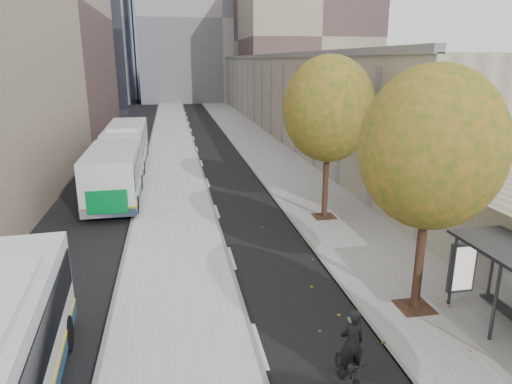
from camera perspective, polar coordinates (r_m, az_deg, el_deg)
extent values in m
cube|color=#A6A6A6|center=(34.73, -10.38, 3.19)|extent=(4.25, 150.00, 0.15)
cube|color=gray|center=(35.63, 2.61, 3.70)|extent=(4.75, 150.00, 0.08)
cube|color=gray|center=(65.88, 6.75, 12.81)|extent=(18.00, 92.00, 8.00)
cube|color=#9B958F|center=(95.67, -4.85, 20.46)|extent=(30.00, 18.00, 30.00)
cylinder|color=black|center=(15.22, 19.74, -8.10)|extent=(0.28, 0.28, 3.24)
sphere|color=#225612|center=(14.19, 21.09, 5.17)|extent=(4.20, 4.20, 4.20)
cylinder|color=black|center=(22.93, 8.67, 0.95)|extent=(0.28, 0.28, 3.38)
sphere|color=#225612|center=(22.26, 9.08, 10.21)|extent=(4.40, 4.40, 4.40)
cube|color=silver|center=(31.73, -16.35, 4.26)|extent=(2.86, 18.31, 3.05)
cube|color=black|center=(31.63, -16.43, 5.25)|extent=(2.91, 17.58, 1.06)
cube|color=#006C28|center=(23.04, -18.37, -1.19)|extent=(1.93, 0.08, 1.18)
imported|color=black|center=(11.97, 11.63, -21.16)|extent=(0.57, 1.73, 1.03)
imported|color=black|center=(11.50, 11.87, -17.93)|extent=(0.65, 0.45, 1.72)
sphere|color=#547840|center=(11.15, 12.07, -15.18)|extent=(0.27, 0.27, 0.27)
imported|color=silver|center=(40.57, -15.30, 5.67)|extent=(2.20, 4.44, 1.45)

